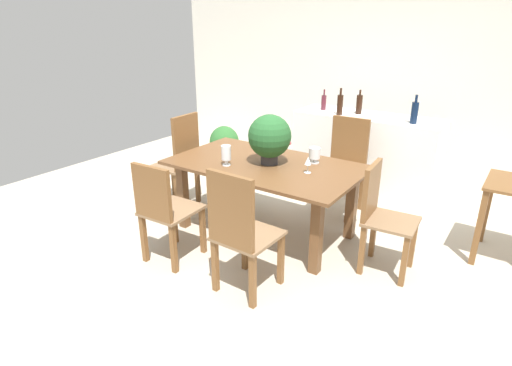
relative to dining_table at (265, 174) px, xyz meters
The scene contains 18 objects.
ground_plane 0.63m from the dining_table, 90.00° to the left, with size 7.04×7.04×0.00m, color #BCB29E.
back_wall 2.70m from the dining_table, 90.00° to the left, with size 6.40×0.10×2.60m, color silver.
dining_table is the anchor object (origin of this frame).
chair_head_end 1.14m from the dining_table, behind, with size 0.46×0.44×1.08m.
chair_foot_end 1.17m from the dining_table, ahead, with size 0.45×0.43×0.94m.
chair_far_right 1.06m from the dining_table, 67.27° to the left, with size 0.47×0.48×1.04m.
chair_near_right 1.06m from the dining_table, 67.22° to the right, with size 0.45×0.47×1.04m.
chair_near_left 1.05m from the dining_table, 112.89° to the right, with size 0.44×0.49×0.94m.
flower_centerpiece 0.37m from the dining_table, 31.55° to the left, with size 0.41×0.41×0.48m.
crystal_vase_left 0.51m from the dining_table, 37.18° to the left, with size 0.11×0.11×0.15m.
crystal_vase_center_near 0.44m from the dining_table, 136.53° to the right, with size 0.09×0.09×0.20m.
wine_glass 0.51m from the dining_table, ahead, with size 0.06×0.06×0.15m.
kitchen_counter 1.70m from the dining_table, 76.50° to the left, with size 1.74×0.59×0.96m, color white.
wine_bottle_dark 1.85m from the dining_table, 57.89° to the left, with size 0.08×0.08×0.32m.
wine_bottle_amber 1.55m from the dining_table, 86.50° to the left, with size 0.07×0.07×0.32m.
wine_bottle_green 1.74m from the dining_table, 80.96° to the left, with size 0.07×0.07×0.29m.
wine_bottle_tall 1.70m from the dining_table, 96.84° to the left, with size 0.06×0.06×0.26m.
potted_plant_floor 2.16m from the dining_table, 139.49° to the left, with size 0.43×0.43×0.60m.
Camera 1 is at (2.08, -3.21, 2.03)m, focal length 29.32 mm.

